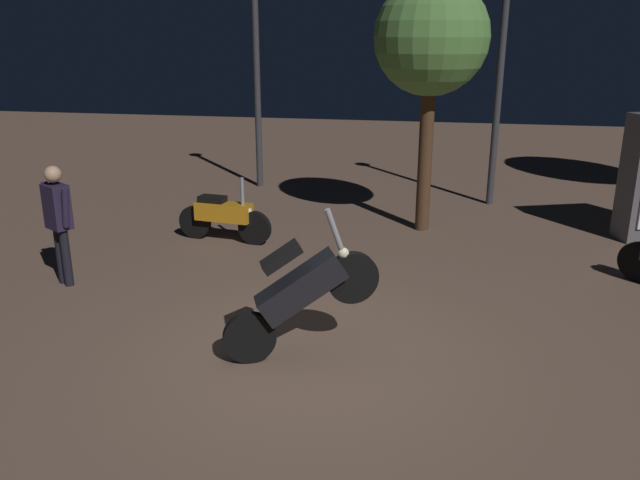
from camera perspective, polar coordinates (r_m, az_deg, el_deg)
ground_plane at (r=6.94m, az=-0.89°, el=-10.50°), size 40.00×40.00×0.00m
motorcycle_black_foreground at (r=6.66m, az=-1.75°, el=-4.68°), size 1.56×0.75×1.63m
motorcycle_orange_parked_right at (r=10.71m, az=-8.58°, el=2.15°), size 1.66×0.42×1.11m
person_rider_beside at (r=9.27m, az=-22.32°, el=2.06°), size 0.62×0.42×1.66m
streetlamp_near at (r=14.37m, az=-5.70°, el=16.04°), size 0.36×0.36×4.44m
streetlamp_far at (r=13.15m, az=15.90°, el=15.82°), size 0.36×0.36×4.65m
tree_center_bg at (r=11.03m, az=9.88°, el=17.18°), size 1.89×1.89×4.21m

